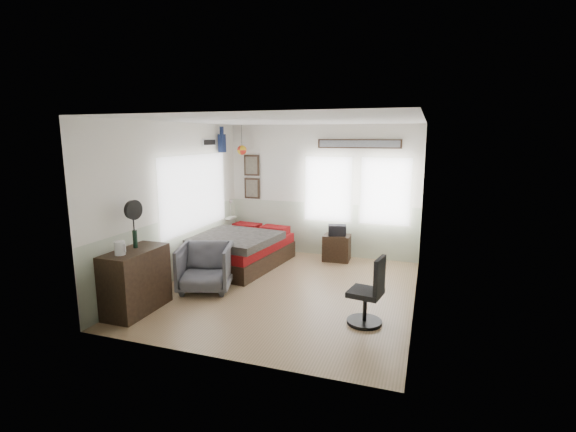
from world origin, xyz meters
name	(u,v)px	position (x,y,z in m)	size (l,w,h in m)	color
ground_plane	(286,290)	(0.00, 0.00, -0.01)	(4.00, 4.50, 0.01)	#987750
room_shell	(285,190)	(-0.08, 0.19, 1.61)	(4.02, 4.52, 2.71)	white
wall_decor	(266,154)	(-1.10, 1.96, 2.10)	(3.55, 1.32, 1.44)	black
bed	(240,249)	(-1.28, 0.98, 0.31)	(1.64, 2.17, 0.64)	#372518
dresser	(136,281)	(-1.74, -1.46, 0.45)	(0.48, 1.00, 0.90)	#372518
armchair	(205,268)	(-1.24, -0.41, 0.38)	(0.81, 0.83, 0.76)	#52535E
nightstand	(337,248)	(0.42, 1.91, 0.26)	(0.52, 0.42, 0.52)	#372518
task_chair	(369,297)	(1.45, -0.83, 0.38)	(0.48, 0.48, 0.93)	black
kettle	(120,248)	(-1.75, -1.72, 0.99)	(0.16, 0.14, 0.19)	silver
bottle	(135,239)	(-1.79, -1.35, 1.03)	(0.06, 0.06, 0.26)	black
stand_fan	(133,211)	(-1.79, -1.35, 1.44)	(0.11, 0.28, 0.69)	black
black_bag	(337,230)	(0.42, 1.91, 0.63)	(0.35, 0.23, 0.21)	black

